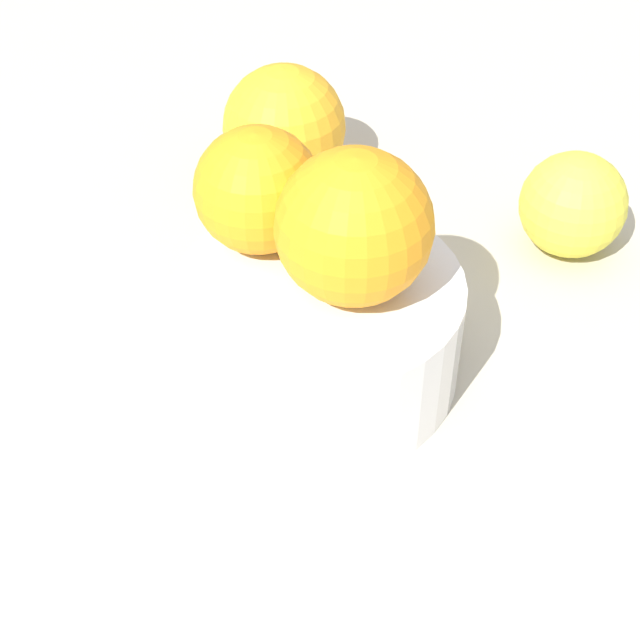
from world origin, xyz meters
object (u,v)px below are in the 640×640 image
orange_in_bowl_0 (354,227)px  fruit_bowl (320,331)px  orange_loose_1 (573,205)px  orange_loose_0 (287,126)px  orange_in_bowl_1 (258,190)px

orange_in_bowl_0 → fruit_bowl: bearing=-112.7°
fruit_bowl → orange_loose_1: orange_loose_1 is taller
orange_loose_0 → orange_in_bowl_1: bearing=-10.8°
orange_in_bowl_0 → orange_loose_1: (-8.98, 14.13, -6.38)cm
orange_loose_1 → orange_loose_0: bearing=-121.2°
orange_in_bowl_1 → orange_loose_0: orange_in_bowl_1 is taller
fruit_bowl → orange_loose_0: bearing=179.4°
orange_in_bowl_1 → orange_loose_1: 19.63cm
orange_loose_0 → orange_loose_1: (9.30, 15.39, -0.77)cm
fruit_bowl → orange_loose_1: (-8.37, 15.57, 0.26)cm
orange_loose_0 → orange_loose_1: size_ratio=1.25×
orange_loose_0 → fruit_bowl: bearing=-0.6°
fruit_bowl → orange_in_bowl_1: 7.51cm
fruit_bowl → orange_in_bowl_1: orange_in_bowl_1 is taller
fruit_bowl → orange_in_bowl_0: 6.82cm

